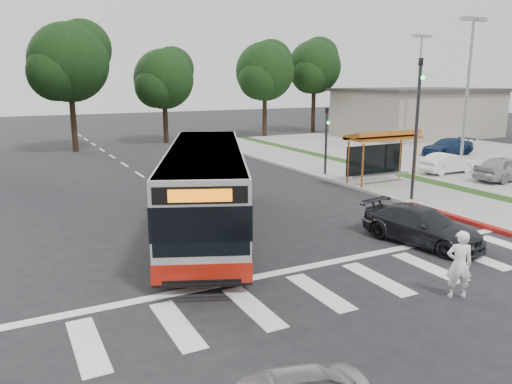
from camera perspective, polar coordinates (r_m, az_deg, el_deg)
ground at (r=17.83m, az=-1.88°, el=-5.51°), size 140.00×140.00×0.00m
sidewalk_east at (r=30.10m, az=10.62°, el=1.98°), size 4.00×40.00×0.12m
curb_east at (r=28.93m, az=7.48°, el=1.68°), size 0.30×40.00×0.15m
curb_east_red at (r=21.70m, az=22.63°, el=-2.96°), size 0.32×6.00×0.15m
parking_lot at (r=39.81m, az=22.66°, el=3.80°), size 18.00×36.00×0.10m
commercial_building at (r=52.81m, az=17.88°, el=8.50°), size 14.00×10.00×4.40m
building_roof_cap at (r=52.71m, az=18.06°, el=11.05°), size 14.60×10.60×0.30m
crosswalk_ladder at (r=13.77m, az=7.25°, el=-11.27°), size 18.00×2.60×0.01m
bus_shelter at (r=27.42m, az=14.19°, el=5.61°), size 4.20×1.60×2.86m
traffic_signal_ne_tall at (r=23.84m, az=17.95°, el=8.05°), size 0.18×0.37×6.50m
traffic_signal_ne_short at (r=29.31m, az=8.04°, el=6.56°), size 0.18×0.37×4.00m
lot_light_front at (r=33.02m, az=23.15°, el=12.34°), size 1.90×0.35×9.01m
lot_light_mid at (r=44.22m, az=18.16°, el=12.58°), size 1.90×0.35×9.01m
tree_ne_a at (r=49.24m, az=1.06°, el=13.72°), size 6.16×5.74×9.30m
tree_ne_b at (r=54.58m, az=6.72°, el=14.10°), size 6.16×5.74×10.02m
tree_north_a at (r=41.74m, az=-20.52°, el=13.84°), size 6.60×6.15×10.17m
tree_north_b at (r=45.36m, az=-10.43°, el=12.68°), size 5.72×5.33×8.43m
transit_bus at (r=18.77m, az=-5.76°, el=0.31°), size 7.08×12.16×3.12m
pedestrian at (r=14.06m, az=22.21°, el=-7.66°), size 0.79×0.72×1.82m
dark_sedan at (r=18.24m, az=18.44°, el=-3.69°), size 2.62×4.61×1.26m
parked_car_0 at (r=30.81m, az=26.57°, el=2.44°), size 4.07×1.83×1.36m
parked_car_1 at (r=31.93m, az=21.05°, el=3.10°), size 3.60×1.26×1.18m
parked_car_3 at (r=39.55m, az=21.05°, el=4.85°), size 4.21×1.71×1.22m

